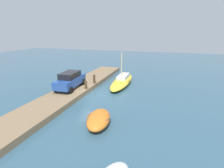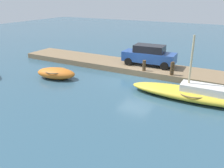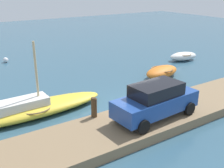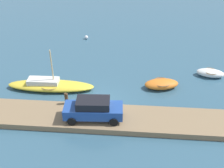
{
  "view_description": "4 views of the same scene",
  "coord_description": "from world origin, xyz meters",
  "views": [
    {
      "loc": [
        15.79,
        7.3,
        6.25
      ],
      "look_at": [
        -0.6,
        2.01,
        1.17
      ],
      "focal_mm": 28.9,
      "sensor_mm": 36.0,
      "label": 1
    },
    {
      "loc": [
        -6.75,
        16.03,
        6.02
      ],
      "look_at": [
        -0.22,
        4.27,
        0.97
      ],
      "focal_mm": 37.9,
      "sensor_mm": 36.0,
      "label": 2
    },
    {
      "loc": [
        -8.51,
        -11.36,
        6.59
      ],
      "look_at": [
        0.67,
        2.51,
        0.54
      ],
      "focal_mm": 44.55,
      "sensor_mm": 36.0,
      "label": 3
    },
    {
      "loc": [
        2.64,
        -18.43,
        13.91
      ],
      "look_at": [
        0.97,
        1.84,
        0.91
      ],
      "focal_mm": 43.98,
      "sensor_mm": 36.0,
      "label": 4
    }
  ],
  "objects": [
    {
      "name": "parked_car",
      "position": [
        -0.08,
        -2.4,
        1.36
      ],
      "size": [
        4.47,
        2.05,
        1.71
      ],
      "rotation": [
        0.0,
        0.0,
        0.06
      ],
      "color": "#234793",
      "rests_on": "dock_platform"
    },
    {
      "name": "mooring_post_mid_west",
      "position": [
        -2.51,
        -0.74,
        0.95
      ],
      "size": [
        0.27,
        0.27,
        0.95
      ],
      "primitive_type": "cylinder",
      "color": "#47331E",
      "rests_on": "dock_platform"
    },
    {
      "name": "mooring_post_west",
      "position": [
        -2.56,
        -0.74,
        0.98
      ],
      "size": [
        0.22,
        0.22,
        1.0
      ],
      "primitive_type": "cylinder",
      "color": "#47331E",
      "rests_on": "dock_platform"
    },
    {
      "name": "ground_plane",
      "position": [
        0.0,
        0.0,
        0.0
      ],
      "size": [
        84.0,
        84.0,
        0.0
      ],
      "primitive_type": "plane",
      "color": "#33566B"
    },
    {
      "name": "sailboat_yellow",
      "position": [
        -4.71,
        1.98,
        0.41
      ],
      "size": [
        7.93,
        2.09,
        3.93
      ],
      "rotation": [
        0.0,
        0.0,
        0.02
      ],
      "color": "gold",
      "rests_on": "ground_plane"
    },
    {
      "name": "rowboat_orange",
      "position": [
        5.42,
        2.98,
        0.42
      ],
      "size": [
        3.35,
        2.12,
        0.82
      ],
      "rotation": [
        0.0,
        0.0,
        0.2
      ],
      "color": "orange",
      "rests_on": "ground_plane"
    },
    {
      "name": "mooring_post_mid_east",
      "position": [
        -0.32,
        -0.74,
        0.89
      ],
      "size": [
        0.26,
        0.26,
        0.83
      ],
      "primitive_type": "cylinder",
      "color": "#47331E",
      "rests_on": "dock_platform"
    },
    {
      "name": "dock_platform",
      "position": [
        0.0,
        -2.08,
        0.24
      ],
      "size": [
        24.58,
        3.17,
        0.48
      ],
      "primitive_type": "cube",
      "color": "#846B4C",
      "rests_on": "ground_plane"
    },
    {
      "name": "dinghy_white",
      "position": [
        10.35,
        5.45,
        0.39
      ],
      "size": [
        2.85,
        1.71,
        0.76
      ],
      "rotation": [
        0.0,
        0.0,
        -0.17
      ],
      "color": "white",
      "rests_on": "ground_plane"
    },
    {
      "name": "marker_buoy",
      "position": [
        -3.25,
        13.59,
        0.23
      ],
      "size": [
        0.45,
        0.45,
        0.45
      ],
      "primitive_type": "sphere",
      "color": "silver",
      "rests_on": "ground_plane"
    }
  ]
}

